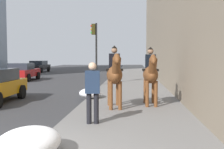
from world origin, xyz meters
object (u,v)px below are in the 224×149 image
at_px(mounted_horse_far, 151,73).
at_px(pedestrian_greeting, 93,89).
at_px(traffic_light_near_curb, 95,44).
at_px(car_near_lane, 38,66).
at_px(mounted_horse_near, 115,74).
at_px(car_far_lane, 22,72).

bearing_deg(mounted_horse_far, pedestrian_greeting, -32.16).
xyz_separation_m(mounted_horse_far, traffic_light_near_curb, (7.55, 3.17, 1.43)).
bearing_deg(mounted_horse_far, car_near_lane, -154.05).
bearing_deg(mounted_horse_near, car_far_lane, -154.03).
xyz_separation_m(mounted_horse_far, car_far_lane, (11.56, 9.74, -0.60)).
height_order(mounted_horse_near, car_near_lane, mounted_horse_near).
distance_m(mounted_horse_near, pedestrian_greeting, 2.46).
relative_size(mounted_horse_far, car_near_lane, 0.51).
xyz_separation_m(car_far_lane, traffic_light_near_curb, (-4.00, -6.58, 2.03)).
xyz_separation_m(mounted_horse_near, car_far_lane, (12.21, 8.42, -0.62)).
height_order(car_far_lane, traffic_light_near_curb, traffic_light_near_curb).
bearing_deg(car_near_lane, traffic_light_near_curb, 32.04).
bearing_deg(mounted_horse_far, mounted_horse_near, -65.89).
relative_size(mounted_horse_near, car_far_lane, 0.57).
xyz_separation_m(mounted_horse_near, pedestrian_greeting, (-2.41, 0.45, -0.26)).
relative_size(pedestrian_greeting, car_far_lane, 0.43).
distance_m(mounted_horse_near, car_far_lane, 14.84).
distance_m(pedestrian_greeting, traffic_light_near_curb, 10.84).
xyz_separation_m(mounted_horse_near, mounted_horse_far, (0.65, -1.33, -0.03)).
distance_m(mounted_horse_far, pedestrian_greeting, 3.55).
height_order(car_near_lane, traffic_light_near_curb, traffic_light_near_curb).
distance_m(mounted_horse_near, car_near_lane, 26.96).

